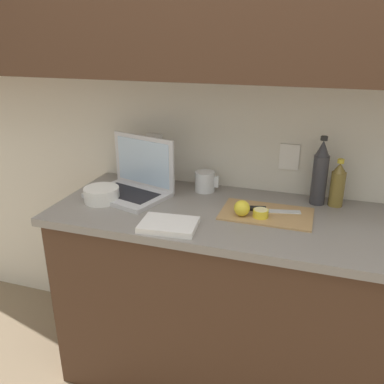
% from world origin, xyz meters
% --- Properties ---
extents(ground_plane, '(12.00, 12.00, 0.00)m').
position_xyz_m(ground_plane, '(0.00, 0.00, 0.00)').
color(ground_plane, '#847056').
rests_on(ground_plane, ground).
extents(wall_back, '(5.20, 0.38, 2.60)m').
position_xyz_m(wall_back, '(-0.00, 0.24, 1.56)').
color(wall_back, silver).
rests_on(wall_back, ground_plane).
extents(counter_unit, '(1.83, 0.63, 0.89)m').
position_xyz_m(counter_unit, '(0.02, 0.00, 0.46)').
color(counter_unit, '#472D1E').
rests_on(counter_unit, ground_plane).
extents(laptop, '(0.41, 0.34, 0.27)m').
position_xyz_m(laptop, '(-0.63, 0.07, 0.95)').
color(laptop, silver).
rests_on(laptop, counter_unit).
extents(cutting_board, '(0.38, 0.23, 0.01)m').
position_xyz_m(cutting_board, '(0.01, 0.03, 0.89)').
color(cutting_board, tan).
rests_on(cutting_board, counter_unit).
extents(knife, '(0.26, 0.08, 0.02)m').
position_xyz_m(knife, '(-0.03, 0.04, 0.91)').
color(knife, silver).
rests_on(knife, cutting_board).
extents(lemon_half_cut, '(0.06, 0.06, 0.03)m').
position_xyz_m(lemon_half_cut, '(-0.01, -0.02, 0.91)').
color(lemon_half_cut, yellow).
rests_on(lemon_half_cut, cutting_board).
extents(lemon_whole_beside, '(0.07, 0.07, 0.07)m').
position_xyz_m(lemon_whole_beside, '(-0.09, -0.03, 0.93)').
color(lemon_whole_beside, yellow).
rests_on(lemon_whole_beside, cutting_board).
extents(bottle_green_soda, '(0.06, 0.06, 0.21)m').
position_xyz_m(bottle_green_soda, '(0.28, 0.22, 0.99)').
color(bottle_green_soda, olive).
rests_on(bottle_green_soda, counter_unit).
extents(bottle_oil_tall, '(0.07, 0.07, 0.31)m').
position_xyz_m(bottle_oil_tall, '(0.20, 0.22, 1.03)').
color(bottle_oil_tall, '#333338').
rests_on(bottle_oil_tall, counter_unit).
extents(measuring_cup, '(0.12, 0.10, 0.10)m').
position_xyz_m(measuring_cup, '(-0.32, 0.22, 0.94)').
color(measuring_cup, silver).
rests_on(measuring_cup, counter_unit).
extents(bowl_white, '(0.16, 0.16, 0.06)m').
position_xyz_m(bowl_white, '(-0.73, -0.05, 0.92)').
color(bowl_white, white).
rests_on(bowl_white, counter_unit).
extents(dish_towel, '(0.23, 0.18, 0.02)m').
position_xyz_m(dish_towel, '(-0.34, -0.21, 0.90)').
color(dish_towel, white).
rests_on(dish_towel, counter_unit).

